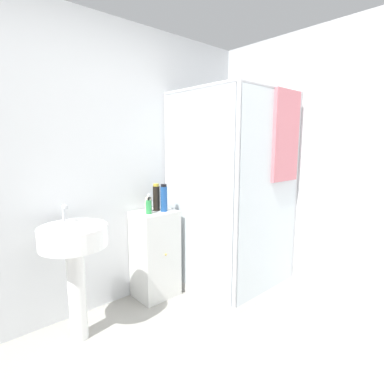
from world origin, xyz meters
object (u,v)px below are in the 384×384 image
at_px(sink, 74,251).
at_px(shampoo_bottle_blue, 164,198).
at_px(soap_dispenser, 149,207).
at_px(shampoo_bottle_tall_black, 156,198).
at_px(lotion_bottle_white, 148,204).

relative_size(sink, shampoo_bottle_blue, 3.95).
distance_m(soap_dispenser, shampoo_bottle_tall_black, 0.15).
xyz_separation_m(sink, shampoo_bottle_tall_black, (0.84, 0.16, 0.27)).
distance_m(shampoo_bottle_blue, lotion_bottle_white, 0.15).
bearing_deg(shampoo_bottle_tall_black, sink, -169.33).
height_order(soap_dispenser, shampoo_bottle_tall_black, shampoo_bottle_tall_black).
xyz_separation_m(soap_dispenser, shampoo_bottle_blue, (0.16, -0.01, 0.06)).
relative_size(sink, soap_dispenser, 6.53).
bearing_deg(soap_dispenser, lotion_bottle_white, 56.99).
relative_size(soap_dispenser, lotion_bottle_white, 0.94).
bearing_deg(lotion_bottle_white, shampoo_bottle_blue, -43.00).
bearing_deg(sink, shampoo_bottle_tall_black, 10.67).
height_order(sink, shampoo_bottle_blue, shampoo_bottle_blue).
bearing_deg(soap_dispenser, sink, -172.21).
bearing_deg(shampoo_bottle_tall_black, shampoo_bottle_blue, -66.65).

